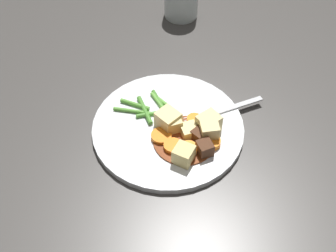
{
  "coord_description": "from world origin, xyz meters",
  "views": [
    {
      "loc": [
        0.33,
        -0.41,
        0.63
      ],
      "look_at": [
        0.0,
        0.0,
        0.01
      ],
      "focal_mm": 48.89,
      "sensor_mm": 36.0,
      "label": 1
    }
  ],
  "objects_px": {
    "carrot_slice_0": "(173,146)",
    "meat_chunk_1": "(205,148)",
    "carrot_slice_4": "(211,142)",
    "carrot_slice_2": "(188,149)",
    "potato_chunk_4": "(209,130)",
    "fork": "(216,112)",
    "dinner_plate": "(168,128)",
    "potato_chunk_3": "(209,124)",
    "potato_chunk_0": "(173,125)",
    "meat_chunk_0": "(199,135)",
    "potato_chunk_1": "(166,119)",
    "carrot_slice_3": "(194,120)",
    "potato_chunk_2": "(189,131)",
    "carrot_slice_1": "(161,136)",
    "meat_chunk_2": "(179,122)",
    "potato_chunk_5": "(184,155)"
  },
  "relations": [
    {
      "from": "carrot_slice_4",
      "to": "meat_chunk_1",
      "type": "height_order",
      "value": "meat_chunk_1"
    },
    {
      "from": "meat_chunk_0",
      "to": "dinner_plate",
      "type": "bearing_deg",
      "value": -169.92
    },
    {
      "from": "carrot_slice_1",
      "to": "carrot_slice_3",
      "type": "bearing_deg",
      "value": 70.5
    },
    {
      "from": "dinner_plate",
      "to": "potato_chunk_2",
      "type": "bearing_deg",
      "value": 10.54
    },
    {
      "from": "carrot_slice_1",
      "to": "potato_chunk_3",
      "type": "height_order",
      "value": "potato_chunk_3"
    },
    {
      "from": "carrot_slice_3",
      "to": "potato_chunk_0",
      "type": "bearing_deg",
      "value": -115.45
    },
    {
      "from": "carrot_slice_2",
      "to": "meat_chunk_0",
      "type": "bearing_deg",
      "value": 92.99
    },
    {
      "from": "dinner_plate",
      "to": "meat_chunk_0",
      "type": "bearing_deg",
      "value": 10.08
    },
    {
      "from": "potato_chunk_3",
      "to": "potato_chunk_4",
      "type": "distance_m",
      "value": 0.02
    },
    {
      "from": "carrot_slice_3",
      "to": "fork",
      "type": "xyz_separation_m",
      "value": [
        0.02,
        0.04,
        -0.0
      ]
    },
    {
      "from": "potato_chunk_0",
      "to": "meat_chunk_1",
      "type": "height_order",
      "value": "potato_chunk_0"
    },
    {
      "from": "dinner_plate",
      "to": "meat_chunk_0",
      "type": "relative_size",
      "value": 10.87
    },
    {
      "from": "carrot_slice_0",
      "to": "meat_chunk_1",
      "type": "distance_m",
      "value": 0.05
    },
    {
      "from": "carrot_slice_1",
      "to": "potato_chunk_0",
      "type": "bearing_deg",
      "value": 79.49
    },
    {
      "from": "meat_chunk_1",
      "to": "carrot_slice_4",
      "type": "bearing_deg",
      "value": 95.53
    },
    {
      "from": "dinner_plate",
      "to": "carrot_slice_3",
      "type": "xyz_separation_m",
      "value": [
        0.03,
        0.04,
        0.01
      ]
    },
    {
      "from": "carrot_slice_1",
      "to": "meat_chunk_2",
      "type": "relative_size",
      "value": 1.48
    },
    {
      "from": "meat_chunk_2",
      "to": "potato_chunk_2",
      "type": "bearing_deg",
      "value": -14.22
    },
    {
      "from": "carrot_slice_0",
      "to": "potato_chunk_2",
      "type": "relative_size",
      "value": 1.08
    },
    {
      "from": "carrot_slice_1",
      "to": "potato_chunk_3",
      "type": "distance_m",
      "value": 0.08
    },
    {
      "from": "potato_chunk_0",
      "to": "potato_chunk_4",
      "type": "bearing_deg",
      "value": 25.58
    },
    {
      "from": "potato_chunk_0",
      "to": "potato_chunk_1",
      "type": "relative_size",
      "value": 0.74
    },
    {
      "from": "dinner_plate",
      "to": "carrot_slice_4",
      "type": "bearing_deg",
      "value": 9.88
    },
    {
      "from": "carrot_slice_3",
      "to": "potato_chunk_5",
      "type": "height_order",
      "value": "potato_chunk_5"
    },
    {
      "from": "carrot_slice_2",
      "to": "potato_chunk_5",
      "type": "bearing_deg",
      "value": -76.2
    },
    {
      "from": "potato_chunk_5",
      "to": "meat_chunk_0",
      "type": "bearing_deg",
      "value": 97.04
    },
    {
      "from": "carrot_slice_2",
      "to": "potato_chunk_4",
      "type": "relative_size",
      "value": 0.89
    },
    {
      "from": "meat_chunk_1",
      "to": "meat_chunk_2",
      "type": "distance_m",
      "value": 0.08
    },
    {
      "from": "fork",
      "to": "dinner_plate",
      "type": "bearing_deg",
      "value": -121.81
    },
    {
      "from": "potato_chunk_0",
      "to": "potato_chunk_2",
      "type": "distance_m",
      "value": 0.03
    },
    {
      "from": "potato_chunk_3",
      "to": "potato_chunk_4",
      "type": "height_order",
      "value": "same"
    },
    {
      "from": "meat_chunk_0",
      "to": "carrot_slice_0",
      "type": "bearing_deg",
      "value": -116.82
    },
    {
      "from": "potato_chunk_3",
      "to": "fork",
      "type": "relative_size",
      "value": 0.23
    },
    {
      "from": "carrot_slice_2",
      "to": "potato_chunk_0",
      "type": "bearing_deg",
      "value": 156.83
    },
    {
      "from": "potato_chunk_1",
      "to": "carrot_slice_3",
      "type": "bearing_deg",
      "value": 45.03
    },
    {
      "from": "carrot_slice_0",
      "to": "carrot_slice_2",
      "type": "relative_size",
      "value": 1.0
    },
    {
      "from": "carrot_slice_0",
      "to": "meat_chunk_0",
      "type": "relative_size",
      "value": 1.27
    },
    {
      "from": "carrot_slice_2",
      "to": "potato_chunk_4",
      "type": "height_order",
      "value": "potato_chunk_4"
    },
    {
      "from": "potato_chunk_5",
      "to": "meat_chunk_2",
      "type": "bearing_deg",
      "value": 133.7
    },
    {
      "from": "carrot_slice_2",
      "to": "carrot_slice_3",
      "type": "height_order",
      "value": "same"
    },
    {
      "from": "potato_chunk_1",
      "to": "potato_chunk_2",
      "type": "bearing_deg",
      "value": 9.21
    },
    {
      "from": "carrot_slice_4",
      "to": "dinner_plate",
      "type": "bearing_deg",
      "value": -170.12
    },
    {
      "from": "potato_chunk_3",
      "to": "meat_chunk_0",
      "type": "xyz_separation_m",
      "value": [
        0.0,
        -0.03,
        -0.01
      ]
    },
    {
      "from": "carrot_slice_1",
      "to": "meat_chunk_1",
      "type": "relative_size",
      "value": 1.42
    },
    {
      "from": "dinner_plate",
      "to": "potato_chunk_1",
      "type": "bearing_deg",
      "value": 175.37
    },
    {
      "from": "dinner_plate",
      "to": "meat_chunk_1",
      "type": "xyz_separation_m",
      "value": [
        0.09,
        -0.01,
        0.02
      ]
    },
    {
      "from": "potato_chunk_4",
      "to": "fork",
      "type": "relative_size",
      "value": 0.22
    },
    {
      "from": "potato_chunk_0",
      "to": "meat_chunk_0",
      "type": "bearing_deg",
      "value": 14.83
    },
    {
      "from": "meat_chunk_1",
      "to": "carrot_slice_0",
      "type": "bearing_deg",
      "value": -151.11
    },
    {
      "from": "dinner_plate",
      "to": "potato_chunk_4",
      "type": "distance_m",
      "value": 0.08
    }
  ]
}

